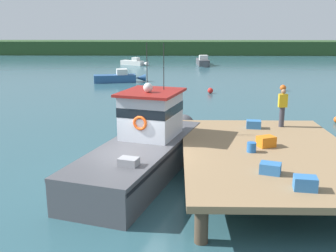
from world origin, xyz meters
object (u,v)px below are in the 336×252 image
object	(u,v)px
crate_single_far	(266,141)
deckhand_by_the_boat	(282,107)
crate_stack_mid_dock	(305,183)
moored_boat_mid_harbor	(134,62)
mooring_buoy_spare_mooring	(210,91)
moored_boat_far_right	(118,78)
mooring_buoy_channel_marker	(283,88)
crate_stack_near_edge	(270,168)
moored_boat_near_channel	(203,62)
main_fishing_boat	(145,145)
crate_single_by_cleat	(254,124)
bait_bucket	(251,147)

from	to	relation	value
crate_single_far	deckhand_by_the_boat	world-z (taller)	deckhand_by_the_boat
crate_stack_mid_dock	moored_boat_mid_harbor	xyz separation A→B (m)	(-9.23, 44.83, -1.02)
moored_boat_mid_harbor	mooring_buoy_spare_mooring	size ratio (longest dim) A/B	8.99
moored_boat_far_right	mooring_buoy_spare_mooring	size ratio (longest dim) A/B	11.31
mooring_buoy_channel_marker	mooring_buoy_spare_mooring	distance (m)	6.37
crate_stack_near_edge	moored_boat_near_channel	distance (m)	43.63
moored_boat_far_right	moored_boat_near_channel	distance (m)	18.74
crate_single_far	moored_boat_near_channel	distance (m)	40.93
main_fishing_boat	crate_single_by_cleat	distance (m)	4.88
deckhand_by_the_boat	moored_boat_mid_harbor	distance (m)	39.44
crate_stack_mid_dock	bait_bucket	xyz separation A→B (m)	(-0.84, 3.24, -0.02)
crate_single_far	moored_boat_far_right	distance (m)	26.16
crate_single_by_cleat	moored_boat_mid_harbor	size ratio (longest dim) A/B	0.15
crate_single_far	moored_boat_near_channel	bearing A→B (deg)	89.53
crate_single_by_cleat	deckhand_by_the_boat	distance (m)	1.45
crate_stack_near_edge	moored_boat_near_channel	xyz separation A→B (m)	(0.79, 43.61, -0.89)
mooring_buoy_channel_marker	deckhand_by_the_boat	bearing A→B (deg)	-104.83
moored_boat_mid_harbor	mooring_buoy_spare_mooring	xyz separation A→B (m)	(8.54, -22.55, -0.14)
crate_single_far	bait_bucket	size ratio (longest dim) A/B	1.76
crate_stack_near_edge	bait_bucket	distance (m)	2.06
moored_boat_far_right	mooring_buoy_channel_marker	xyz separation A→B (m)	(14.59, -4.85, -0.18)
crate_stack_mid_dock	moored_boat_near_channel	world-z (taller)	crate_stack_mid_dock
moored_boat_near_channel	mooring_buoy_channel_marker	world-z (taller)	moored_boat_near_channel
crate_single_by_cleat	bait_bucket	xyz separation A→B (m)	(-0.68, -3.27, 0.00)
crate_single_by_cleat	moored_boat_far_right	world-z (taller)	crate_single_by_cleat
deckhand_by_the_boat	moored_boat_near_channel	distance (m)	38.05
mooring_buoy_spare_mooring	deckhand_by_the_boat	bearing A→B (deg)	-83.49
crate_single_far	moored_boat_far_right	bearing A→B (deg)	109.80
main_fishing_boat	crate_single_by_cleat	xyz separation A→B (m)	(4.45, 1.96, 0.36)
mooring_buoy_channel_marker	mooring_buoy_spare_mooring	world-z (taller)	mooring_buoy_channel_marker
moored_boat_mid_harbor	mooring_buoy_channel_marker	xyz separation A→B (m)	(14.76, -21.20, -0.11)
crate_single_by_cleat	deckhand_by_the_boat	xyz separation A→B (m)	(1.24, 0.29, 0.69)
crate_single_far	moored_boat_far_right	size ratio (longest dim) A/B	0.12
crate_stack_mid_dock	moored_boat_mid_harbor	size ratio (longest dim) A/B	0.15
moored_boat_far_right	moored_boat_mid_harbor	world-z (taller)	moored_boat_far_right
crate_single_far	mooring_buoy_spare_mooring	size ratio (longest dim) A/B	1.34
crate_stack_near_edge	deckhand_by_the_boat	world-z (taller)	deckhand_by_the_boat
mooring_buoy_channel_marker	bait_bucket	bearing A→B (deg)	-107.37
bait_bucket	moored_boat_near_channel	xyz separation A→B (m)	(0.98, 41.56, -0.89)
main_fishing_boat	crate_single_far	distance (m)	4.48
crate_stack_near_edge	crate_single_by_cleat	xyz separation A→B (m)	(0.49, 5.32, 0.01)
crate_stack_near_edge	moored_boat_far_right	world-z (taller)	crate_stack_near_edge
moored_boat_far_right	mooring_buoy_channel_marker	world-z (taller)	moored_boat_far_right
bait_bucket	moored_boat_mid_harbor	bearing A→B (deg)	101.40
crate_single_far	mooring_buoy_channel_marker	world-z (taller)	crate_single_far
crate_single_far	bait_bucket	bearing A→B (deg)	-135.00
moored_boat_mid_harbor	moored_boat_near_channel	size ratio (longest dim) A/B	0.73
bait_bucket	crate_stack_near_edge	bearing A→B (deg)	-84.85
crate_single_far	deckhand_by_the_boat	size ratio (longest dim) A/B	0.37
crate_single_by_cleat	bait_bucket	distance (m)	3.34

